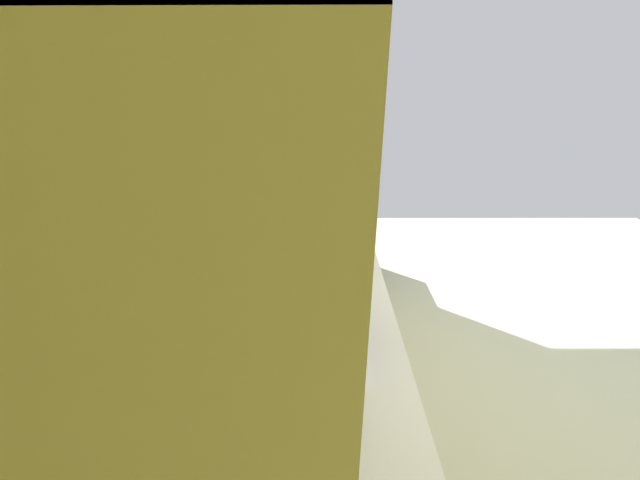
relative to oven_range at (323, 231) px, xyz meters
name	(u,v)px	position (x,y,z in m)	size (l,w,h in m)	color
ground_plane	(534,397)	(-1.51, -1.30, -0.46)	(6.03, 6.03, 0.00)	beige
wall_back	(242,183)	(-1.51, 0.39, 0.91)	(3.89, 0.12, 2.73)	#E7DC86
counter_run	(320,387)	(-1.85, 0.03, -0.01)	(3.08, 0.64, 0.89)	tan
upper_cabinets	(276,74)	(-1.85, 0.17, 1.37)	(2.35, 0.32, 0.68)	tan
oven_range	(323,231)	(0.00, 0.00, 0.00)	(0.63, 0.68, 1.07)	black
microwave	(316,310)	(-2.04, 0.05, 0.58)	(0.46, 0.33, 0.30)	white
bowl	(337,241)	(-1.18, -0.07, 0.45)	(0.17, 0.17, 0.04)	#4C8CBF
kettle	(339,253)	(-1.43, -0.07, 0.50)	(0.20, 0.15, 0.16)	black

